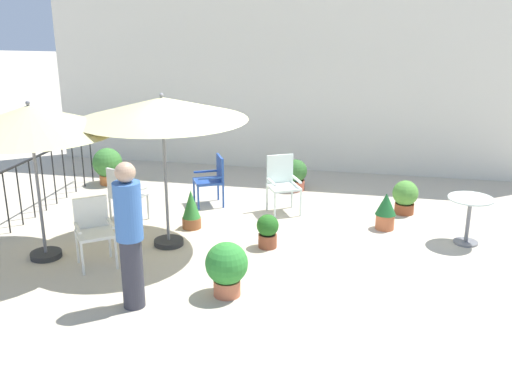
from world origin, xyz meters
The scene contains 18 objects.
ground_plane centered at (0.00, 0.00, 0.00)m, with size 60.00×60.00×0.00m, color beige.
villa_facade centered at (0.00, 4.15, 2.64)m, with size 10.86×0.30×5.28m, color silver.
terrace_railing centered at (-3.91, 0.00, 0.68)m, with size 0.03×4.95×1.01m.
patio_umbrella_0 centered at (-2.86, -1.25, 1.98)m, with size 2.30×2.30×2.25m.
patio_umbrella_1 centered at (-1.30, -0.46, 2.04)m, with size 2.42×2.42×2.28m.
cafe_table_0 centered at (3.08, 0.51, 0.50)m, with size 0.66×0.66×0.73m.
patio_chair_0 centered at (-1.14, 1.44, 0.51)m, with size 0.64×0.64×0.89m.
patio_chair_1 centered at (0.12, 1.34, 0.56)m, with size 0.66×0.66×0.98m.
patio_chair_2 centered at (-2.06, -1.29, 0.55)m, with size 0.67×0.66×0.94m.
patio_chair_3 centered at (-2.32, 0.30, 0.52)m, with size 0.62×0.63×0.93m.
potted_plant_0 centered at (2.20, 1.66, 0.31)m, with size 0.44×0.44×0.58m.
potted_plant_1 centered at (-3.52, 2.21, 0.40)m, with size 0.58×0.58×0.73m.
potted_plant_2 centered at (1.88, 0.86, 0.31)m, with size 0.33×0.33×0.60m.
potted_plant_3 centered at (0.18, 2.58, 0.31)m, with size 0.44×0.44×0.60m.
potted_plant_5 centered at (-1.17, 0.27, 0.31)m, with size 0.30×0.30×0.64m.
potted_plant_6 centered at (0.17, -0.24, 0.27)m, with size 0.33×0.33×0.51m.
potted_plant_7 centered at (-0.04, -1.81, 0.39)m, with size 0.53×0.53×0.70m.
standing_person centered at (-1.07, -2.31, 0.94)m, with size 0.42×0.42×1.80m.
Camera 1 is at (1.66, -8.20, 3.53)m, focal length 41.39 mm.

